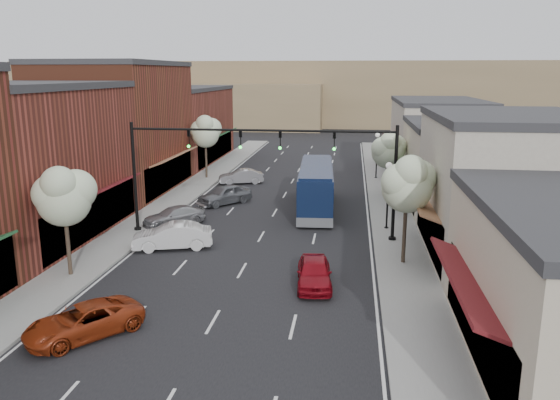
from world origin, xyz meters
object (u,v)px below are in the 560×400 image
at_px(tree_left_near, 64,195).
at_px(red_hatchback, 314,272).
at_px(tree_right_near, 408,183).
at_px(parked_car_c, 174,216).
at_px(coach_bus, 316,187).
at_px(signal_mast_right, 355,165).
at_px(parked_car_b, 172,236).
at_px(parked_car_d, 225,195).
at_px(lamp_post_near, 388,185).
at_px(tree_left_far, 206,131).
at_px(parked_car_e, 241,177).
at_px(lamp_post_far, 377,148).
at_px(parked_car_a, 84,321).
at_px(signal_mast_left, 171,161).
at_px(tree_right_far, 389,149).

height_order(tree_left_near, red_hatchback, tree_left_near).
bearing_deg(tree_right_near, tree_left_near, -166.45).
height_order(tree_left_near, parked_car_c, tree_left_near).
distance_m(tree_left_near, coach_bus, 19.14).
bearing_deg(signal_mast_right, parked_car_b, -163.94).
relative_size(signal_mast_right, parked_car_b, 1.81).
relative_size(signal_mast_right, parked_car_d, 1.86).
bearing_deg(parked_car_c, tree_right_near, 27.32).
relative_size(coach_bus, parked_car_c, 2.61).
bearing_deg(red_hatchback, parked_car_d, 111.87).
bearing_deg(lamp_post_near, red_hatchback, -111.46).
relative_size(tree_left_far, parked_car_e, 1.52).
distance_m(lamp_post_far, parked_car_b, 26.25).
distance_m(signal_mast_right, tree_right_near, 4.89).
xyz_separation_m(red_hatchback, parked_car_a, (-8.44, -6.25, -0.06)).
distance_m(red_hatchback, parked_car_e, 25.19).
bearing_deg(red_hatchback, coach_bus, 88.43).
distance_m(signal_mast_left, tree_right_far, 18.39).
height_order(tree_right_near, parked_car_e, tree_right_near).
bearing_deg(tree_left_far, coach_bus, -43.66).
bearing_deg(signal_mast_left, signal_mast_right, 0.00).
distance_m(tree_right_near, lamp_post_far, 24.11).
bearing_deg(signal_mast_right, parked_car_d, 140.22).
xyz_separation_m(signal_mast_left, lamp_post_near, (13.42, 2.50, -1.62)).
relative_size(parked_car_d, parked_car_e, 1.09).
xyz_separation_m(signal_mast_left, parked_car_e, (1.06, 16.15, -3.96)).
distance_m(tree_right_near, parked_car_d, 17.93).
bearing_deg(parked_car_b, tree_right_far, 122.10).
bearing_deg(lamp_post_far, parked_car_e, -162.70).
bearing_deg(signal_mast_left, parked_car_e, 86.25).
bearing_deg(lamp_post_far, tree_right_far, -86.12).
distance_m(signal_mast_right, tree_left_near, 16.05).
xyz_separation_m(signal_mast_right, lamp_post_near, (2.18, 2.50, -1.62)).
bearing_deg(red_hatchback, parked_car_e, 104.32).
bearing_deg(parked_car_e, tree_left_far, -134.57).
height_order(parked_car_b, parked_car_c, parked_car_b).
height_order(signal_mast_right, tree_right_far, signal_mast_right).
xyz_separation_m(parked_car_c, parked_car_e, (1.64, 14.28, 0.05)).
relative_size(signal_mast_right, tree_right_far, 1.51).
distance_m(tree_left_far, lamp_post_far, 16.26).
bearing_deg(tree_left_far, signal_mast_right, -52.29).
distance_m(tree_right_near, lamp_post_near, 6.74).
bearing_deg(signal_mast_right, lamp_post_far, 83.78).
xyz_separation_m(signal_mast_left, coach_bus, (8.52, 7.30, -2.87)).
relative_size(signal_mast_right, lamp_post_near, 1.85).
relative_size(red_hatchback, parked_car_a, 0.90).
height_order(tree_right_near, tree_left_far, tree_left_far).
xyz_separation_m(tree_left_near, parked_car_c, (2.05, 9.92, -3.61)).
height_order(parked_car_b, parked_car_d, parked_car_d).
relative_size(signal_mast_right, tree_left_far, 1.34).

